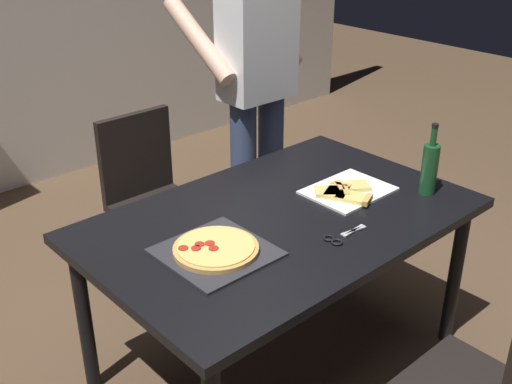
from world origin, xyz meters
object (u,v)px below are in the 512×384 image
object	(u,v)px
chair_far_side	(149,189)
person_serving_pizza	(255,87)
pepperoni_pizza_on_tray	(216,250)
kitchen_scissors	(341,237)
dining_table	(281,231)
wine_bottle	(430,168)

from	to	relation	value
chair_far_side	person_serving_pizza	distance (m)	0.77
pepperoni_pizza_on_tray	chair_far_side	bearing A→B (deg)	70.03
chair_far_side	kitchen_scissors	xyz separation A→B (m)	(0.04, -1.27, 0.24)
person_serving_pizza	kitchen_scissors	world-z (taller)	person_serving_pizza
dining_table	wine_bottle	bearing A→B (deg)	-24.23
person_serving_pizza	wine_bottle	bearing A→B (deg)	-86.92
chair_far_side	wine_bottle	xyz separation A→B (m)	(0.61, -1.26, 0.36)
person_serving_pizza	wine_bottle	xyz separation A→B (m)	(0.06, -1.04, -0.13)
dining_table	person_serving_pizza	size ratio (longest dim) A/B	0.89
kitchen_scissors	wine_bottle	bearing A→B (deg)	0.57
dining_table	person_serving_pizza	xyz separation A→B (m)	(0.55, 0.77, 0.32)
dining_table	kitchen_scissors	distance (m)	0.29
dining_table	person_serving_pizza	bearing A→B (deg)	54.16
wine_bottle	kitchen_scissors	bearing A→B (deg)	-179.43
dining_table	chair_far_side	bearing A→B (deg)	90.00
pepperoni_pizza_on_tray	kitchen_scissors	bearing A→B (deg)	-28.68
dining_table	wine_bottle	world-z (taller)	wine_bottle
pepperoni_pizza_on_tray	wine_bottle	xyz separation A→B (m)	(0.99, -0.22, 0.10)
person_serving_pizza	kitchen_scissors	bearing A→B (deg)	-116.09
person_serving_pizza	pepperoni_pizza_on_tray	world-z (taller)	person_serving_pizza
chair_far_side	wine_bottle	size ratio (longest dim) A/B	2.85
chair_far_side	pepperoni_pizza_on_tray	xyz separation A→B (m)	(-0.38, -1.04, 0.25)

